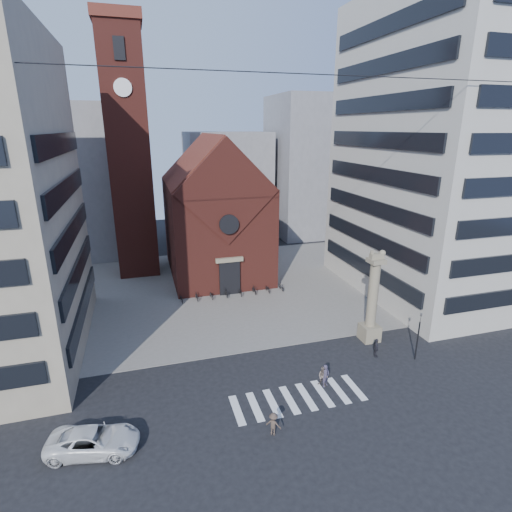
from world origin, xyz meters
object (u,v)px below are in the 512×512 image
Objects in this scene: pedestrian_2 at (376,348)px; pedestrian_0 at (326,376)px; pedestrian_1 at (323,376)px; white_car at (94,441)px; lion_column at (372,305)px; traffic_light at (418,335)px; scooter_0 at (182,298)px.

pedestrian_0 is at bearing 126.32° from pedestrian_2.
white_car is at bearing -126.07° from pedestrian_1.
pedestrian_0 is (-6.92, -5.20, -2.56)m from lion_column.
traffic_light is (1.99, -4.00, -1.17)m from lion_column.
scooter_0 is (-17.70, 17.23, -1.84)m from traffic_light.
pedestrian_1 reaches higher than scooter_0.
pedestrian_2 reaches higher than scooter_0.
traffic_light is 2.65× the size of pedestrian_1.
lion_column is 5.68× the size of scooter_0.
pedestrian_2 is 21.67m from scooter_0.
pedestrian_1 is at bearing 125.22° from pedestrian_2.
white_car is at bearing -162.87° from lion_column.
pedestrian_2 is (5.91, 2.52, -0.06)m from pedestrian_0.
pedestrian_0 is at bearing -71.76° from white_car.
white_car is 21.70m from scooter_0.
white_car is 3.31× the size of pedestrian_1.
lion_column reaches higher than pedestrian_0.
white_car is (-25.16, -3.14, -1.54)m from traffic_light.
pedestrian_2 is at bearing -67.19° from white_car.
white_car is 3.52× the size of scooter_0.
lion_column is 1.61× the size of white_car.
lion_column reaches higher than pedestrian_2.
white_car is at bearing -172.89° from traffic_light.
pedestrian_1 is (-9.09, -1.14, -1.48)m from traffic_light.
traffic_light reaches higher than white_car.
traffic_light reaches higher than pedestrian_1.
lion_column reaches higher than scooter_0.
white_car is at bearing 114.62° from pedestrian_2.
pedestrian_1 is 6.57m from pedestrian_2.
pedestrian_2 reaches higher than pedestrian_1.
pedestrian_1 is at bearing -71.47° from white_car.
traffic_light is 9.10m from pedestrian_0.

